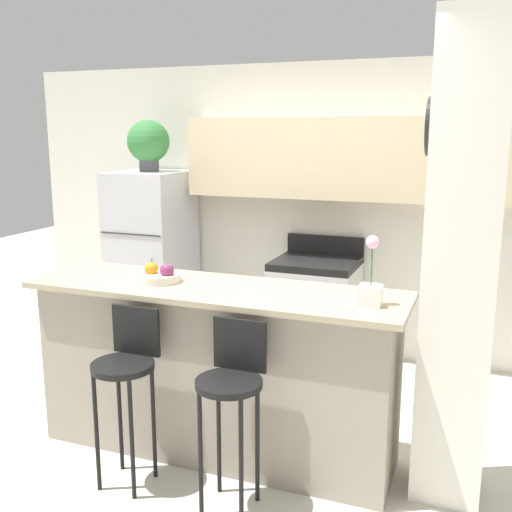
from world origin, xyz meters
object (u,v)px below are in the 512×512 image
at_px(stove_range, 315,311).
at_px(orchid_vase, 371,286).
at_px(refrigerator, 153,259).
at_px(fruit_bowl, 160,276).
at_px(bar_stool_right, 232,387).
at_px(bar_stool_left, 127,369).
at_px(potted_plant_on_fridge, 148,143).
at_px(trash_bin, 193,338).

distance_m(stove_range, orchid_vase, 1.98).
bearing_deg(orchid_vase, refrigerator, 144.79).
bearing_deg(stove_range, fruit_bowl, -108.19).
height_order(bar_stool_right, fruit_bowl, fruit_bowl).
bearing_deg(fruit_bowl, bar_stool_left, -84.41).
distance_m(bar_stool_right, fruit_bowl, 0.93).
bearing_deg(potted_plant_on_fridge, stove_range, 1.83).
bearing_deg(orchid_vase, stove_range, 114.32).
distance_m(orchid_vase, trash_bin, 2.46).
bearing_deg(potted_plant_on_fridge, bar_stool_right, -50.63).
height_order(refrigerator, potted_plant_on_fridge, potted_plant_on_fridge).
relative_size(refrigerator, bar_stool_right, 1.60).
distance_m(bar_stool_left, trash_bin, 1.95).
distance_m(bar_stool_right, orchid_vase, 0.90).
bearing_deg(trash_bin, refrigerator, 154.70).
relative_size(bar_stool_left, orchid_vase, 2.67).
bearing_deg(refrigerator, fruit_bowl, -57.58).
height_order(potted_plant_on_fridge, orchid_vase, potted_plant_on_fridge).
relative_size(orchid_vase, fruit_bowl, 1.48).
relative_size(stove_range, bar_stool_right, 1.06).
distance_m(bar_stool_right, potted_plant_on_fridge, 2.92).
height_order(stove_range, fruit_bowl, fruit_bowl).
xyz_separation_m(stove_range, potted_plant_on_fridge, (-1.55, -0.05, 1.40)).
distance_m(potted_plant_on_fridge, orchid_vase, 2.92).
bearing_deg(refrigerator, orchid_vase, -35.21).
bearing_deg(fruit_bowl, orchid_vase, -1.66).
xyz_separation_m(bar_stool_right, fruit_bowl, (-0.68, 0.47, 0.43)).
relative_size(bar_stool_right, trash_bin, 2.65).
distance_m(bar_stool_left, fruit_bowl, 0.63).
xyz_separation_m(bar_stool_right, potted_plant_on_fridge, (-1.69, 2.06, 1.19)).
bearing_deg(bar_stool_left, potted_plant_on_fridge, 117.16).
relative_size(bar_stool_right, orchid_vase, 2.67).
bearing_deg(refrigerator, bar_stool_left, -62.84).
xyz_separation_m(refrigerator, bar_stool_left, (1.06, -2.06, -0.13)).
height_order(refrigerator, orchid_vase, refrigerator).
distance_m(refrigerator, fruit_bowl, 1.91).
xyz_separation_m(potted_plant_on_fridge, orchid_vase, (2.31, -1.63, -0.70)).
xyz_separation_m(potted_plant_on_fridge, trash_bin, (0.53, -0.25, -1.68)).
height_order(stove_range, bar_stool_left, stove_range).
xyz_separation_m(potted_plant_on_fridge, fruit_bowl, (1.01, -1.60, -0.77)).
bearing_deg(refrigerator, trash_bin, -25.30).
bearing_deg(potted_plant_on_fridge, fruit_bowl, -57.58).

